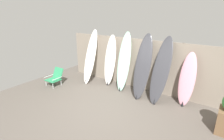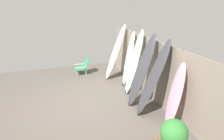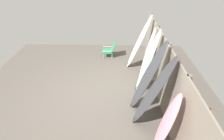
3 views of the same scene
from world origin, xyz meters
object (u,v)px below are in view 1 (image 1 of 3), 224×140
at_px(surfboard_seafoam_2, 124,62).
at_px(surfboard_pink_5, 187,80).
at_px(surfboard_white_1, 110,61).
at_px(surfboard_white_0, 90,57).
at_px(surfboard_charcoal_3, 143,67).
at_px(beach_chair, 55,77).
at_px(surfboard_charcoal_4, 161,70).

bearing_deg(surfboard_seafoam_2, surfboard_pink_5, 2.55).
bearing_deg(surfboard_seafoam_2, surfboard_white_1, 171.84).
height_order(surfboard_white_0, surfboard_pink_5, surfboard_white_0).
relative_size(surfboard_charcoal_3, beach_chair, 3.22).
bearing_deg(surfboard_charcoal_3, surfboard_white_0, 179.98).
bearing_deg(beach_chair, surfboard_white_0, 68.10).
height_order(surfboard_seafoam_2, surfboard_charcoal_4, surfboard_seafoam_2).
xyz_separation_m(surfboard_white_1, surfboard_charcoal_4, (2.02, -0.17, 0.06)).
height_order(surfboard_charcoal_4, surfboard_pink_5, surfboard_charcoal_4).
bearing_deg(surfboard_seafoam_2, surfboard_white_0, -175.90).
xyz_separation_m(surfboard_white_0, surfboard_charcoal_3, (2.23, -0.00, 0.02)).
height_order(surfboard_pink_5, beach_chair, surfboard_pink_5).
xyz_separation_m(surfboard_pink_5, beach_chair, (-4.43, -1.26, -0.48)).
height_order(surfboard_white_1, surfboard_seafoam_2, surfboard_seafoam_2).
distance_m(surfboard_seafoam_2, beach_chair, 2.69).
relative_size(surfboard_charcoal_4, beach_chair, 3.15).
distance_m(surfboard_white_1, surfboard_pink_5, 2.77).
bearing_deg(surfboard_seafoam_2, beach_chair, -153.35).
xyz_separation_m(surfboard_charcoal_3, surfboard_pink_5, (1.34, 0.20, -0.22)).
relative_size(surfboard_charcoal_3, surfboard_charcoal_4, 1.02).
bearing_deg(surfboard_white_1, surfboard_white_0, -165.96).
relative_size(surfboard_white_0, surfboard_pink_5, 1.26).
relative_size(surfboard_seafoam_2, surfboard_pink_5, 1.27).
bearing_deg(beach_chair, surfboard_pink_5, 33.25).
relative_size(surfboard_seafoam_2, surfboard_charcoal_4, 1.02).
xyz_separation_m(surfboard_seafoam_2, surfboard_pink_5, (2.10, 0.09, -0.21)).
relative_size(surfboard_white_1, surfboard_charcoal_3, 0.92).
bearing_deg(surfboard_charcoal_4, surfboard_charcoal_3, -176.92).
height_order(surfboard_white_0, beach_chair, surfboard_white_0).
relative_size(surfboard_seafoam_2, surfboard_charcoal_3, 1.00).
distance_m(surfboard_white_0, surfboard_pink_5, 3.57).
bearing_deg(surfboard_charcoal_3, beach_chair, -161.04).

